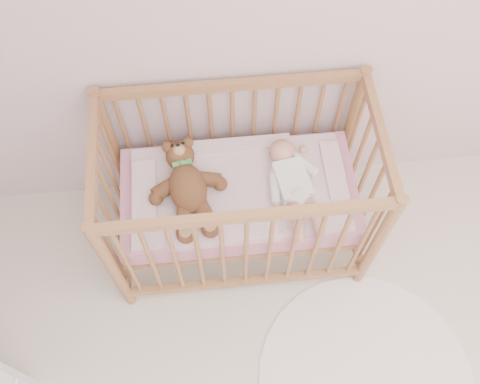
{
  "coord_description": "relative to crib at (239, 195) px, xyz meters",
  "views": [
    {
      "loc": [
        -0.45,
        0.29,
        2.96
      ],
      "look_at": [
        -0.33,
        1.55,
        0.62
      ],
      "focal_mm": 40.0,
      "sensor_mm": 36.0,
      "label": 1
    }
  ],
  "objects": [
    {
      "name": "baby",
      "position": [
        0.27,
        -0.02,
        0.14
      ],
      "size": [
        0.38,
        0.64,
        0.14
      ],
      "primitive_type": null,
      "rotation": [
        0.0,
        0.0,
        0.16
      ],
      "color": "white",
      "rests_on": "blanket"
    },
    {
      "name": "rug",
      "position": [
        0.59,
        -0.91,
        -0.49
      ],
      "size": [
        1.14,
        1.14,
        0.01
      ],
      "primitive_type": "cylinder",
      "color": "silver",
      "rests_on": "floor"
    },
    {
      "name": "blanket",
      "position": [
        -0.0,
        0.0,
        0.06
      ],
      "size": [
        1.1,
        0.58,
        0.06
      ],
      "primitive_type": null,
      "color": "#D08F9B",
      "rests_on": "mattress"
    },
    {
      "name": "mattress",
      "position": [
        -0.0,
        0.0,
        -0.01
      ],
      "size": [
        1.22,
        0.62,
        0.13
      ],
      "primitive_type": "cube",
      "color": "pink",
      "rests_on": "crib"
    },
    {
      "name": "crib",
      "position": [
        0.0,
        0.0,
        0.0
      ],
      "size": [
        1.36,
        0.76,
        1.0
      ],
      "primitive_type": null,
      "color": "#AD6E49",
      "rests_on": "floor"
    },
    {
      "name": "teddy_bear",
      "position": [
        -0.26,
        -0.02,
        0.15
      ],
      "size": [
        0.5,
        0.65,
        0.16
      ],
      "primitive_type": null,
      "rotation": [
        0.0,
        0.0,
        0.15
      ],
      "color": "brown",
      "rests_on": "blanket"
    },
    {
      "name": "wall_back",
      "position": [
        0.33,
        0.4,
        0.85
      ],
      "size": [
        4.0,
        0.02,
        2.7
      ],
      "primitive_type": "cube",
      "color": "beige",
      "rests_on": "floor"
    }
  ]
}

